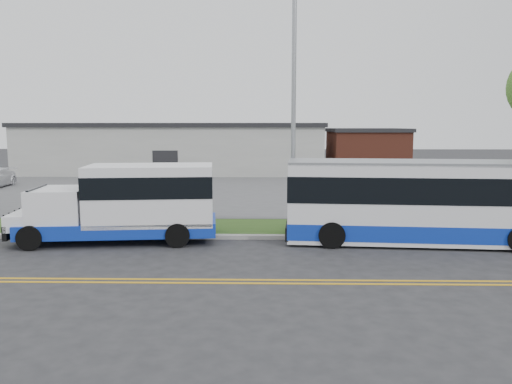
{
  "coord_description": "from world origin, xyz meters",
  "views": [
    {
      "loc": [
        1.92,
        -17.01,
        4.21
      ],
      "look_at": [
        1.54,
        2.27,
        1.6
      ],
      "focal_mm": 35.0,
      "sensor_mm": 36.0,
      "label": 1
    }
  ],
  "objects_px": {
    "shuttle_bus": "(131,201)",
    "streetlight_near": "(294,98)",
    "transit_bus": "(436,202)",
    "pedestrian": "(136,207)",
    "parked_car_a": "(168,182)"
  },
  "relations": [
    {
      "from": "shuttle_bus",
      "to": "streetlight_near",
      "type": "bearing_deg",
      "value": 13.0
    },
    {
      "from": "transit_bus",
      "to": "pedestrian",
      "type": "distance_m",
      "value": 11.14
    },
    {
      "from": "shuttle_bus",
      "to": "pedestrian",
      "type": "relative_size",
      "value": 3.89
    },
    {
      "from": "streetlight_near",
      "to": "pedestrian",
      "type": "relative_size",
      "value": 4.98
    },
    {
      "from": "streetlight_near",
      "to": "transit_bus",
      "type": "distance_m",
      "value": 6.58
    },
    {
      "from": "shuttle_bus",
      "to": "pedestrian",
      "type": "bearing_deg",
      "value": 90.12
    },
    {
      "from": "shuttle_bus",
      "to": "pedestrian",
      "type": "distance_m",
      "value": 1.3
    },
    {
      "from": "streetlight_near",
      "to": "parked_car_a",
      "type": "distance_m",
      "value": 12.59
    },
    {
      "from": "parked_car_a",
      "to": "transit_bus",
      "type": "bearing_deg",
      "value": -40.4
    },
    {
      "from": "streetlight_near",
      "to": "parked_car_a",
      "type": "xyz_separation_m",
      "value": [
        -6.88,
        9.59,
        -4.39
      ]
    },
    {
      "from": "transit_bus",
      "to": "pedestrian",
      "type": "xyz_separation_m",
      "value": [
        -11.05,
        1.3,
        -0.43
      ]
    },
    {
      "from": "streetlight_near",
      "to": "transit_bus",
      "type": "relative_size",
      "value": 0.88
    },
    {
      "from": "streetlight_near",
      "to": "shuttle_bus",
      "type": "relative_size",
      "value": 1.28
    },
    {
      "from": "parked_car_a",
      "to": "pedestrian",
      "type": "bearing_deg",
      "value": -81.34
    },
    {
      "from": "streetlight_near",
      "to": "pedestrian",
      "type": "height_order",
      "value": "streetlight_near"
    }
  ]
}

